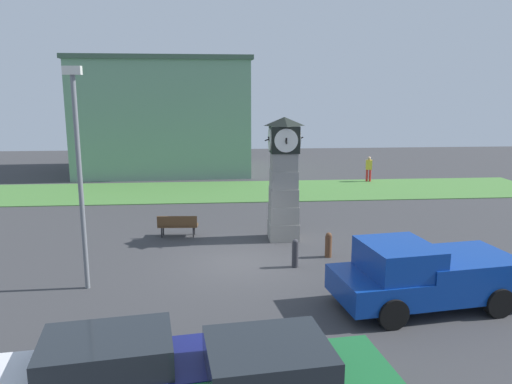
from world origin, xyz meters
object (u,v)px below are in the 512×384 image
at_px(clock_tower, 284,180).
at_px(car_by_building, 279,378).
at_px(pickup_truck, 426,274).
at_px(street_lamp_near_road, 79,165).
at_px(bench, 178,224).
at_px(car_near_tower, 121,372).
at_px(bollard_near_tower, 328,245).
at_px(pedestrian_crossing_lot, 369,168).
at_px(bollard_mid_row, 295,253).

relative_size(clock_tower, car_by_building, 1.16).
relative_size(pickup_truck, street_lamp_near_road, 0.82).
distance_m(pickup_truck, bench, 10.25).
bearing_deg(car_near_tower, car_by_building, -8.88).
distance_m(bollard_near_tower, car_near_tower, 10.02).
bearing_deg(clock_tower, pedestrian_crossing_lot, 59.00).
relative_size(clock_tower, bollard_near_tower, 5.34).
relative_size(car_near_tower, pickup_truck, 0.84).
bearing_deg(pedestrian_crossing_lot, bollard_near_tower, -112.32).
relative_size(bollard_near_tower, bench, 0.56).
xyz_separation_m(bench, street_lamp_near_road, (-2.34, -5.17, 3.23)).
xyz_separation_m(car_by_building, bench, (-2.66, 11.60, -0.22)).
height_order(bollard_near_tower, bench, bollard_near_tower).
height_order(car_near_tower, car_by_building, car_near_tower).
relative_size(clock_tower, street_lamp_near_road, 0.74).
distance_m(clock_tower, bench, 4.67).
bearing_deg(bollard_near_tower, clock_tower, 119.09).
height_order(car_by_building, street_lamp_near_road, street_lamp_near_road).
bearing_deg(pedestrian_crossing_lot, bollard_mid_row, -115.36).
bearing_deg(pickup_truck, pedestrian_crossing_lot, 77.38).
height_order(clock_tower, street_lamp_near_road, street_lamp_near_road).
distance_m(bollard_near_tower, bollard_mid_row, 1.63).
bearing_deg(street_lamp_near_road, bench, 65.67).
xyz_separation_m(clock_tower, pickup_truck, (3.02, -6.62, -1.48)).
bearing_deg(car_near_tower, clock_tower, 67.01).
relative_size(bollard_near_tower, car_by_building, 0.22).
xyz_separation_m(pickup_truck, street_lamp_near_road, (-9.58, 2.06, 2.82)).
bearing_deg(bollard_mid_row, bollard_near_tower, 34.38).
distance_m(car_near_tower, pedestrian_crossing_lot, 25.32).
bearing_deg(street_lamp_near_road, pedestrian_crossing_lot, 50.22).
distance_m(bollard_mid_row, car_near_tower, 8.51).
height_order(bollard_mid_row, pickup_truck, pickup_truck).
bearing_deg(bench, street_lamp_near_road, -114.33).
distance_m(bollard_near_tower, car_by_building, 9.10).
relative_size(bollard_mid_row, bench, 0.60).
bearing_deg(street_lamp_near_road, clock_tower, 34.77).
bearing_deg(car_by_building, pickup_truck, 43.55).
relative_size(bollard_near_tower, bollard_mid_row, 0.93).
xyz_separation_m(clock_tower, car_by_building, (-1.57, -10.98, -1.66)).
bearing_deg(pickup_truck, bollard_mid_row, 132.38).
bearing_deg(bollard_mid_row, street_lamp_near_road, -168.86).
relative_size(bollard_near_tower, pickup_truck, 0.17).
height_order(car_near_tower, street_lamp_near_road, street_lamp_near_road).
bearing_deg(car_by_building, street_lamp_near_road, 127.86).
height_order(pickup_truck, street_lamp_near_road, street_lamp_near_road).
bearing_deg(pickup_truck, bench, 135.04).
distance_m(clock_tower, pickup_truck, 7.43).
bearing_deg(car_by_building, bollard_mid_row, 78.77).
relative_size(pickup_truck, pedestrian_crossing_lot, 3.22).
bearing_deg(car_by_building, car_near_tower, 171.12).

